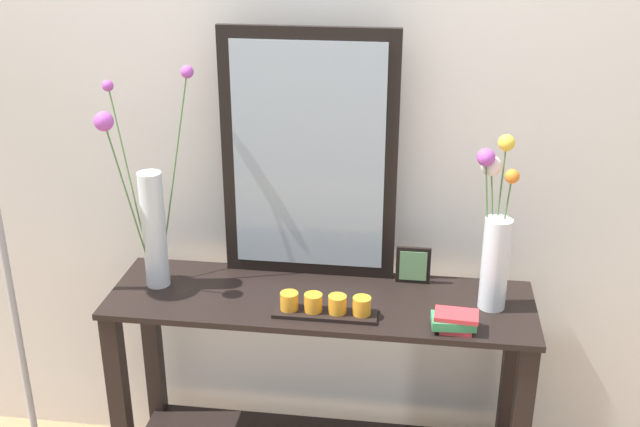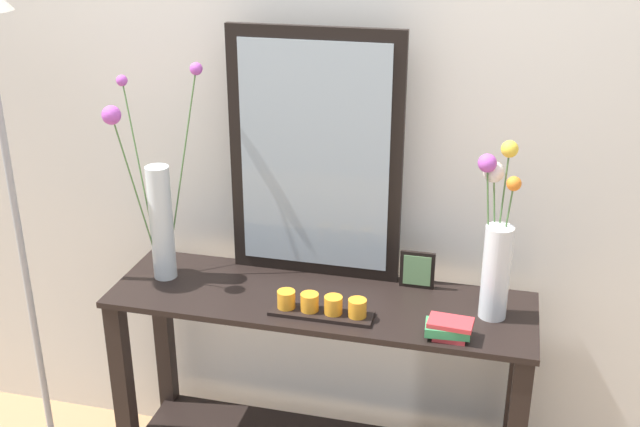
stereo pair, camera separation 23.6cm
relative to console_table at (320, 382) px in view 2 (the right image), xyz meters
name	(u,v)px [view 2 (the right image)]	position (x,y,z in m)	size (l,w,h in m)	color
wall_back	(344,108)	(0.00, 0.32, 0.86)	(6.40, 0.08, 2.70)	silver
console_table	(320,382)	(0.00, 0.00, 0.00)	(1.35, 0.40, 0.81)	black
mirror_leaning	(315,157)	(-0.06, 0.17, 0.73)	(0.57, 0.03, 0.82)	black
tall_vase_left	(158,209)	(-0.54, 0.02, 0.57)	(0.30, 0.25, 0.71)	silver
vase_right	(496,249)	(0.53, 0.02, 0.54)	(0.13, 0.12, 0.54)	silver
candle_tray	(321,307)	(0.03, -0.10, 0.35)	(0.32, 0.09, 0.07)	black
picture_frame_small	(417,270)	(0.29, 0.14, 0.39)	(0.11, 0.01, 0.13)	black
book_stack	(449,328)	(0.42, -0.14, 0.35)	(0.14, 0.09, 0.06)	#C63338
floor_lamp	(8,165)	(-1.00, -0.08, 0.71)	(0.24, 0.24, 1.78)	#9E9EA3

